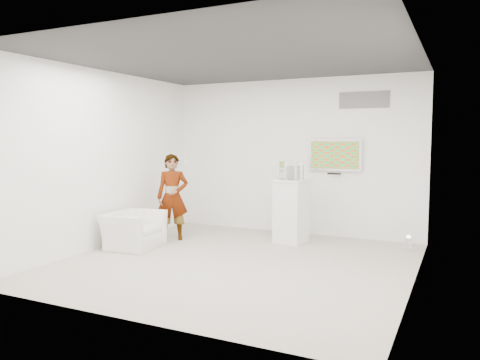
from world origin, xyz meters
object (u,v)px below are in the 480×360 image
at_px(tv, 335,155).
at_px(person, 173,197).
at_px(floor_uplight, 408,243).
at_px(pedestal, 291,211).
at_px(armchair, 133,230).

distance_m(tv, person, 3.12).
relative_size(person, floor_uplight, 6.36).
relative_size(person, pedestal, 1.39).
height_order(tv, person, tv).
bearing_deg(person, pedestal, -9.02).
xyz_separation_m(tv, person, (-2.62, -1.51, -0.76)).
distance_m(armchair, floor_uplight, 4.62).
relative_size(armchair, pedestal, 0.83).
bearing_deg(floor_uplight, pedestal, -173.69).
height_order(tv, pedestal, tv).
height_order(person, armchair, person).
relative_size(tv, pedestal, 0.89).
distance_m(pedestal, floor_uplight, 2.03).
distance_m(person, floor_uplight, 4.18).
bearing_deg(tv, armchair, -140.50).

